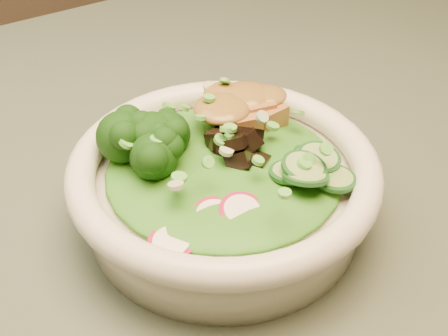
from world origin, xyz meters
TOP-DOWN VIEW (x-y plane):
  - dining_table at (0.00, 0.00)m, footprint 1.20×0.80m
  - salad_bowl at (0.04, -0.05)m, footprint 0.24×0.24m
  - lettuce_bed at (0.04, -0.05)m, footprint 0.18×0.18m
  - broccoli_florets at (-0.00, -0.02)m, footprint 0.08×0.08m
  - radish_slices at (0.00, -0.10)m, footprint 0.10×0.06m
  - cucumber_slices at (0.08, -0.09)m, footprint 0.08×0.08m
  - mushroom_heap at (0.05, -0.04)m, footprint 0.08×0.08m
  - tofu_cubes at (0.08, -0.01)m, footprint 0.09×0.07m
  - peanut_sauce at (0.08, -0.01)m, footprint 0.06×0.05m
  - scallion_garnish at (0.04, -0.05)m, footprint 0.17×0.17m

SIDE VIEW (x-z plane):
  - dining_table at x=0.00m, z-range 0.26..1.01m
  - salad_bowl at x=0.04m, z-range 0.75..0.82m
  - lettuce_bed at x=0.04m, z-range 0.79..0.81m
  - radish_slices at x=0.00m, z-range 0.80..0.81m
  - cucumber_slices at x=0.08m, z-range 0.80..0.83m
  - tofu_cubes at x=0.08m, z-range 0.80..0.83m
  - mushroom_heap at x=0.05m, z-range 0.80..0.83m
  - broccoli_florets at x=0.00m, z-range 0.80..0.84m
  - scallion_garnish at x=0.04m, z-range 0.81..0.83m
  - peanut_sauce at x=0.08m, z-range 0.82..0.83m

